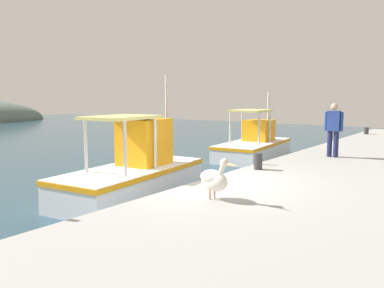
{
  "coord_description": "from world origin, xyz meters",
  "views": [
    {
      "loc": [
        -7.23,
        -5.08,
        2.73
      ],
      "look_at": [
        1.68,
        1.57,
        1.36
      ],
      "focal_mm": 35.9,
      "sensor_mm": 36.0,
      "label": 1
    }
  ],
  "objects_px": {
    "pelican": "(214,179)",
    "fisherman_standing": "(333,128)",
    "mooring_bollard_third": "(366,131)",
    "fishing_boat_second": "(134,172)",
    "mooring_bollard_second": "(258,161)",
    "fishing_boat_third": "(254,145)"
  },
  "relations": [
    {
      "from": "pelican",
      "to": "mooring_bollard_third",
      "type": "xyz_separation_m",
      "value": [
        15.51,
        0.73,
        -0.22
      ]
    },
    {
      "from": "fishing_boat_second",
      "to": "pelican",
      "type": "bearing_deg",
      "value": -111.52
    },
    {
      "from": "pelican",
      "to": "fisherman_standing",
      "type": "relative_size",
      "value": 0.56
    },
    {
      "from": "fishing_boat_third",
      "to": "mooring_bollard_second",
      "type": "bearing_deg",
      "value": -151.69
    },
    {
      "from": "fishing_boat_third",
      "to": "fisherman_standing",
      "type": "height_order",
      "value": "fishing_boat_third"
    },
    {
      "from": "fisherman_standing",
      "to": "mooring_bollard_third",
      "type": "xyz_separation_m",
      "value": [
        8.88,
        0.93,
        -0.77
      ]
    },
    {
      "from": "pelican",
      "to": "mooring_bollard_second",
      "type": "height_order",
      "value": "pelican"
    },
    {
      "from": "mooring_bollard_third",
      "to": "mooring_bollard_second",
      "type": "bearing_deg",
      "value": -180.0
    },
    {
      "from": "pelican",
      "to": "fishing_boat_third",
      "type": "bearing_deg",
      "value": 23.32
    },
    {
      "from": "fishing_boat_second",
      "to": "mooring_bollard_third",
      "type": "relative_size",
      "value": 13.6
    },
    {
      "from": "fishing_boat_third",
      "to": "mooring_bollard_third",
      "type": "xyz_separation_m",
      "value": [
        6.04,
        -3.35,
        0.4
      ]
    },
    {
      "from": "fishing_boat_third",
      "to": "fisherman_standing",
      "type": "relative_size",
      "value": 2.96
    },
    {
      "from": "fishing_boat_second",
      "to": "pelican",
      "type": "xyz_separation_m",
      "value": [
        -1.39,
        -3.52,
        0.51
      ]
    },
    {
      "from": "mooring_bollard_third",
      "to": "pelican",
      "type": "bearing_deg",
      "value": -177.31
    },
    {
      "from": "fisherman_standing",
      "to": "mooring_bollard_third",
      "type": "bearing_deg",
      "value": 6.0
    },
    {
      "from": "fisherman_standing",
      "to": "mooring_bollard_second",
      "type": "height_order",
      "value": "fisherman_standing"
    },
    {
      "from": "pelican",
      "to": "mooring_bollard_second",
      "type": "bearing_deg",
      "value": 12.67
    },
    {
      "from": "pelican",
      "to": "fisherman_standing",
      "type": "bearing_deg",
      "value": -1.76
    },
    {
      "from": "fishing_boat_second",
      "to": "pelican",
      "type": "distance_m",
      "value": 3.82
    },
    {
      "from": "fisherman_standing",
      "to": "mooring_bollard_third",
      "type": "distance_m",
      "value": 8.96
    },
    {
      "from": "fishing_boat_second",
      "to": "mooring_bollard_second",
      "type": "bearing_deg",
      "value": -56.4
    },
    {
      "from": "fishing_boat_second",
      "to": "mooring_bollard_second",
      "type": "xyz_separation_m",
      "value": [
        1.85,
        -2.79,
        0.33
      ]
    }
  ]
}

